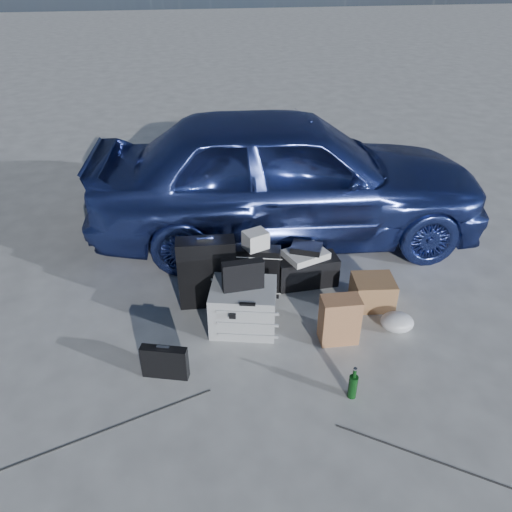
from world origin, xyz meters
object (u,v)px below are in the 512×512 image
Objects in this scene: duffel_bag at (307,271)px; cardboard_box at (373,292)px; suitcase_right at (258,271)px; green_bottle at (353,383)px; car at (287,175)px; pelican_case at (243,307)px; suitcase_left at (207,272)px; briefcase at (165,362)px.

cardboard_box is (0.55, -0.47, -0.01)m from duffel_bag.
suitcase_right is 1.88× the size of green_bottle.
duffel_bag reaches higher than green_bottle.
suitcase_right is at bearing 160.11° from car.
duffel_bag is (0.55, 0.08, -0.11)m from suitcase_right.
cardboard_box is at bearing -42.74° from duffel_bag.
suitcase_right is at bearing -173.47° from duffel_bag.
suitcase_right reaches higher than pelican_case.
pelican_case is 0.94× the size of duffel_bag.
car is 6.32× the size of suitcase_left.
pelican_case is at bearing 160.45° from car.
suitcase_left is at bearing 125.20° from green_bottle.
briefcase is at bearing -117.13° from suitcase_right.
pelican_case is 0.54m from suitcase_right.
duffel_bag is 1.60m from green_bottle.
green_bottle is (-0.60, -1.13, -0.00)m from cardboard_box.
briefcase is 1.34× the size of green_bottle.
suitcase_right is 1.60m from green_bottle.
briefcase is 1.88m from duffel_bag.
green_bottle is (0.50, -1.52, -0.13)m from suitcase_right.
cardboard_box is at bearing 34.77° from briefcase.
suitcase_left reaches higher than suitcase_right.
suitcase_right is 0.86× the size of duffel_bag.
suitcase_right is 1.37× the size of cardboard_box.
briefcase reaches higher than cardboard_box.
car is at bearing 80.50° from suitcase_right.
suitcase_right reaches higher than duffel_bag.
cardboard_box is (0.53, -1.59, -0.63)m from car.
suitcase_left reaches higher than pelican_case.
pelican_case is at bearing -175.27° from cardboard_box.
car is 15.87× the size of green_bottle.
car is 2.80m from green_bottle.
briefcase is 0.61× the size of duffel_bag.
pelican_case is 1.32m from cardboard_box.
briefcase is at bearing -162.44° from cardboard_box.
suitcase_left is 1.34× the size of suitcase_right.
suitcase_right is (0.22, 0.49, 0.06)m from pelican_case.
pelican_case is at bearing -50.86° from suitcase_left.
duffel_bag is at bearing 53.87° from briefcase.
duffel_bag is 1.60× the size of cardboard_box.
car is 1.29m from duffel_bag.
duffel_bag is at bearing 50.92° from pelican_case.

